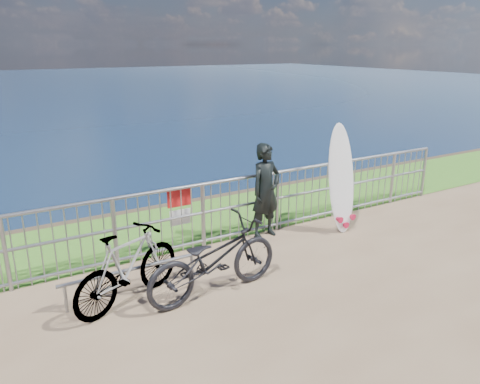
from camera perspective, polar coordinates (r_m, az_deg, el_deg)
grass_strip at (r=9.18m, az=-4.64°, el=-3.44°), size 120.00×120.00×0.00m
railing at (r=8.07m, az=-1.27°, el=-2.08°), size 10.06×0.10×1.13m
surfer at (r=8.18m, az=3.16°, el=0.13°), size 0.67×0.50×1.69m
surfboard at (r=8.63m, az=12.25°, el=1.15°), size 0.59×0.54×1.98m
bicycle_near at (r=6.37m, az=-3.20°, el=-8.17°), size 2.07×0.90×1.06m
bicycle_far at (r=6.34m, az=-13.48°, el=-8.86°), size 1.78×1.13×1.04m
bike_rack at (r=6.60m, az=-12.98°, el=-9.49°), size 1.97×0.05×0.41m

